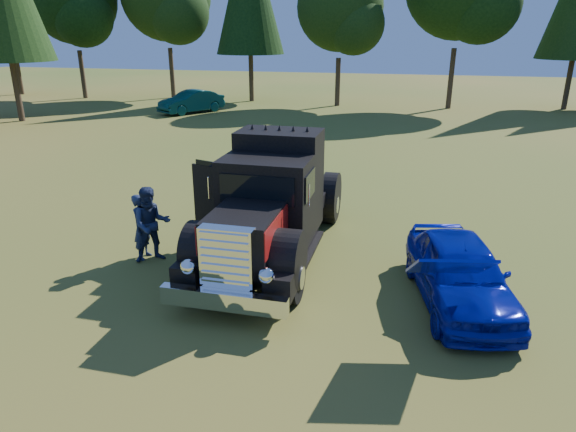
{
  "coord_description": "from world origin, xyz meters",
  "views": [
    {
      "loc": [
        1.73,
        -9.13,
        5.34
      ],
      "look_at": [
        -0.87,
        1.43,
        1.38
      ],
      "focal_mm": 32.0,
      "sensor_mm": 36.0,
      "label": 1
    }
  ],
  "objects_px": {
    "diamond_t_truck": "(270,208)",
    "spectator_far": "(152,224)",
    "spectator_near": "(142,227)",
    "distant_teal_car": "(191,102)",
    "hotrod_coupe": "(460,272)"
  },
  "relations": [
    {
      "from": "spectator_near",
      "to": "spectator_far",
      "type": "relative_size",
      "value": 0.88
    },
    {
      "from": "hotrod_coupe",
      "to": "spectator_near",
      "type": "relative_size",
      "value": 2.71
    },
    {
      "from": "spectator_far",
      "to": "diamond_t_truck",
      "type": "bearing_deg",
      "value": -16.85
    },
    {
      "from": "diamond_t_truck",
      "to": "spectator_near",
      "type": "xyz_separation_m",
      "value": [
        -3.03,
        -0.83,
        -0.46
      ]
    },
    {
      "from": "hotrod_coupe",
      "to": "spectator_far",
      "type": "relative_size",
      "value": 2.37
    },
    {
      "from": "spectator_near",
      "to": "spectator_far",
      "type": "xyz_separation_m",
      "value": [
        0.31,
        -0.08,
        0.12
      ]
    },
    {
      "from": "diamond_t_truck",
      "to": "hotrod_coupe",
      "type": "xyz_separation_m",
      "value": [
        4.37,
        -1.33,
        -0.58
      ]
    },
    {
      "from": "hotrod_coupe",
      "to": "distant_teal_car",
      "type": "relative_size",
      "value": 0.98
    },
    {
      "from": "diamond_t_truck",
      "to": "spectator_near",
      "type": "bearing_deg",
      "value": -164.62
    },
    {
      "from": "diamond_t_truck",
      "to": "spectator_far",
      "type": "height_order",
      "value": "diamond_t_truck"
    },
    {
      "from": "spectator_far",
      "to": "distant_teal_car",
      "type": "distance_m",
      "value": 24.03
    },
    {
      "from": "spectator_near",
      "to": "distant_teal_car",
      "type": "height_order",
      "value": "spectator_near"
    },
    {
      "from": "diamond_t_truck",
      "to": "spectator_far",
      "type": "bearing_deg",
      "value": -161.51
    },
    {
      "from": "spectator_near",
      "to": "spectator_far",
      "type": "distance_m",
      "value": 0.34
    },
    {
      "from": "spectator_far",
      "to": "distant_teal_car",
      "type": "relative_size",
      "value": 0.41
    }
  ]
}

